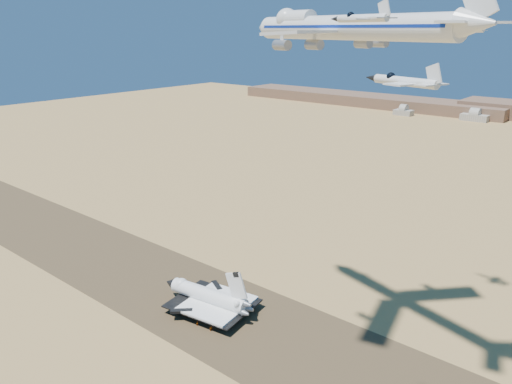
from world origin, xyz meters
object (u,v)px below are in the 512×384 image
Objects in this scene: carrier_747 at (339,27)px; chase_jet_b at (404,81)px; chase_jet_e at (465,30)px; shuttle at (208,297)px; chase_jet_a at (361,18)px; crew_b at (198,323)px; crew_c at (210,329)px; crew_a at (212,328)px.

carrier_747 is 5.97× the size of chase_jet_b.
chase_jet_e is (-23.86, 98.42, 6.92)m from chase_jet_b.
shuttle is 127.55m from chase_jet_a.
chase_jet_e is (64.93, 54.09, 95.74)m from shuttle.
carrier_747 is 72.95m from chase_jet_b.
shuttle reaches higher than crew_b.
crew_c is at bearing 174.73° from chase_jet_b.
shuttle is 133.19m from chase_jet_b.
chase_jet_b is 101.51m from chase_jet_e.
shuttle is 21.36× the size of crew_b.
chase_jet_a is 87.46m from chase_jet_e.
chase_jet_e is (-9.87, 86.88, -2.24)m from chase_jet_a.
chase_jet_a is at bearing -95.84° from crew_a.
carrier_747 is at bearing -65.98° from crew_b.
crew_c is (5.94, 0.51, -0.08)m from crew_b.
crew_a is (10.77, -9.21, -4.34)m from shuttle.
crew_c is at bearing -50.43° from shuttle.
crew_b is at bearing 115.52° from crew_a.
crew_b is 0.13× the size of chase_jet_a.
carrier_747 reaches higher than crew_b.
chase_jet_a is at bearing -140.42° from crew_c.
shuttle is 2.72× the size of chase_jet_a.
carrier_747 is 110.38m from crew_b.
chase_jet_b is (45.09, -56.82, -7.71)m from carrier_747.
crew_c is (0.06, -0.65, 0.02)m from crew_a.
crew_b is 133.26m from chase_jet_e.
chase_jet_a is at bearing -73.46° from chase_jet_e.
chase_jet_a is 1.01× the size of chase_jet_e.
chase_jet_a is 20.32m from chase_jet_b.
crew_b reaches higher than crew_a.
crew_a is (-32.94, -21.70, -100.87)m from carrier_747.
carrier_747 is 46.07× the size of crew_b.
shuttle is at bearing 16.96° from crew_c.
carrier_747 is 46.72m from chase_jet_e.
crew_b is (4.88, -10.37, -4.24)m from shuttle.
chase_jet_a is (69.92, -22.41, 102.22)m from crew_b.
shuttle reaches higher than crew_c.
crew_c is 122.82m from chase_jet_a.
shuttle reaches higher than crew_a.
crew_a is 130.22m from chase_jet_e.
shuttle is 15.27m from crew_c.
crew_b is 0.13× the size of chase_jet_e.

